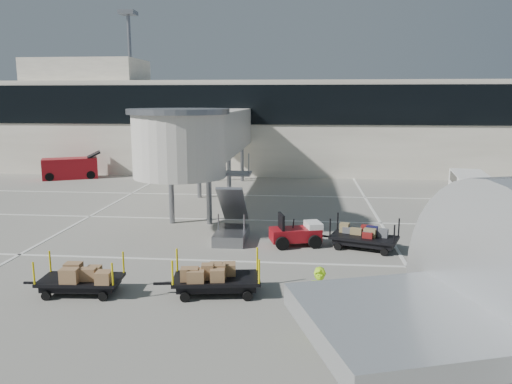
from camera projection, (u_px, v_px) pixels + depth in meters
The scene contains 11 objects.
ground at pixel (250, 280), 18.12m from camera, with size 140.00×140.00×0.00m, color #9B988B.
lane_markings at pixel (256, 219), 27.32m from camera, with size 40.00×30.00×0.02m.
terminal at pixel (280, 125), 46.70m from camera, with size 64.00×12.11×15.20m.
jet_bridge at pixel (206, 136), 29.71m from camera, with size 5.70×20.40×6.03m.
baggage_tug at pixel (297, 234), 22.32m from camera, with size 2.45×1.92×1.47m.
suitcase_cart at pixel (362, 238), 21.83m from camera, with size 3.55×2.25×1.37m.
box_cart_near at pixel (221, 277), 16.80m from camera, with size 3.64×1.84×1.40m.
box_cart_far at pixel (78, 280), 16.78m from camera, with size 3.34×1.51×1.30m.
ground_worker at pixel (319, 302), 13.67m from camera, with size 0.72×0.47×1.98m, color #9CDE17.
minivan at pixel (469, 185), 31.69m from camera, with size 2.71×5.09×1.84m.
belt_loader at pixel (71, 168), 41.03m from camera, with size 4.87×3.45×2.21m.
Camera 1 is at (1.88, -17.13, 6.48)m, focal length 35.00 mm.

